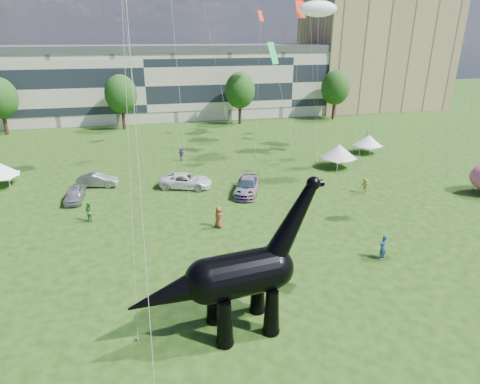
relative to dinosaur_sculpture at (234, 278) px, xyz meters
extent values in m
plane|color=#16330C|center=(4.47, -0.72, -3.22)|extent=(220.00, 220.00, 0.00)
cube|color=beige|center=(-3.53, 61.28, 2.78)|extent=(78.00, 11.00, 12.00)
cube|color=tan|center=(44.47, 64.28, 7.78)|extent=(28.00, 18.00, 22.00)
cylinder|color=#382314|center=(-25.53, 52.28, -1.62)|extent=(0.56, 0.56, 3.20)
cylinder|color=#382314|center=(-7.53, 52.28, -1.62)|extent=(0.56, 0.56, 3.20)
ellipsoid|color=#14380F|center=(-7.53, 52.28, 3.10)|extent=(5.20, 5.20, 6.24)
cylinder|color=#382314|center=(12.47, 52.28, -1.62)|extent=(0.56, 0.56, 3.20)
ellipsoid|color=#14380F|center=(12.47, 52.28, 3.10)|extent=(5.20, 5.20, 6.24)
cylinder|color=#382314|center=(30.47, 52.28, -1.62)|extent=(0.56, 0.56, 3.20)
ellipsoid|color=#14380F|center=(30.47, 52.28, 3.10)|extent=(5.20, 5.20, 6.24)
cone|color=black|center=(-0.71, -1.05, -1.93)|extent=(1.00, 1.00, 2.59)
sphere|color=black|center=(-0.71, -1.05, -3.07)|extent=(0.95, 0.95, 0.95)
cone|color=black|center=(-0.95, 0.84, -1.93)|extent=(1.00, 1.00, 2.59)
sphere|color=black|center=(-0.95, 0.84, -3.07)|extent=(0.95, 0.95, 0.95)
cone|color=black|center=(1.86, -0.72, -1.93)|extent=(1.00, 1.00, 2.59)
sphere|color=black|center=(1.86, -0.72, -3.07)|extent=(0.95, 0.95, 0.95)
cone|color=black|center=(1.62, 1.17, -1.93)|extent=(1.00, 1.00, 2.59)
sphere|color=black|center=(1.62, 1.17, -3.07)|extent=(0.95, 0.95, 0.95)
cylinder|color=black|center=(0.37, 0.05, 0.15)|extent=(3.90, 2.77, 2.33)
sphere|color=black|center=(-1.43, -0.18, 0.15)|extent=(2.33, 2.33, 2.33)
sphere|color=black|center=(2.17, 0.28, 0.15)|extent=(2.25, 2.25, 2.25)
cone|color=black|center=(3.22, 0.41, 2.65)|extent=(3.39, 1.70, 4.58)
sphere|color=black|center=(4.26, 0.54, 4.63)|extent=(0.73, 0.73, 0.73)
cylinder|color=black|center=(4.52, 0.58, 4.59)|extent=(0.65, 0.45, 0.38)
cone|color=black|center=(-3.20, -0.41, -0.14)|extent=(4.76, 2.38, 2.54)
imported|color=silver|center=(-11.02, 20.99, -2.55)|extent=(1.69, 4.01, 1.36)
imported|color=slate|center=(-9.24, 24.62, -2.55)|extent=(4.33, 2.27, 1.36)
imported|color=white|center=(-0.31, 22.18, -2.48)|extent=(5.88, 4.11, 1.49)
imported|color=#595960|center=(5.50, 19.15, -2.44)|extent=(3.94, 5.82, 1.56)
cube|color=silver|center=(18.17, 24.97, -2.06)|extent=(3.98, 3.98, 0.13)
cone|color=silver|center=(18.17, 24.97, -1.21)|extent=(5.05, 5.05, 1.59)
cylinder|color=#999999|center=(17.20, 23.11, -2.64)|extent=(0.06, 0.06, 1.17)
cylinder|color=#999999|center=(20.03, 23.99, -2.64)|extent=(0.06, 0.06, 1.17)
cylinder|color=#999999|center=(16.31, 25.94, -2.64)|extent=(0.06, 0.06, 1.17)
cylinder|color=#999999|center=(19.14, 26.83, -2.64)|extent=(0.06, 0.06, 1.17)
cube|color=white|center=(24.83, 29.79, -2.20)|extent=(3.67, 3.67, 0.11)
cone|color=white|center=(24.83, 29.79, -1.46)|extent=(4.65, 4.65, 1.39)
cylinder|color=#999999|center=(24.16, 28.07, -2.71)|extent=(0.06, 0.06, 1.02)
cylinder|color=#999999|center=(26.55, 29.12, -2.71)|extent=(0.06, 0.06, 1.02)
cylinder|color=#999999|center=(23.12, 30.45, -2.71)|extent=(0.06, 0.06, 1.02)
cylinder|color=#999999|center=(25.50, 31.50, -2.71)|extent=(0.06, 0.06, 1.02)
cylinder|color=#999999|center=(-17.87, 25.42, -2.66)|extent=(0.06, 0.06, 1.13)
cylinder|color=#999999|center=(-17.67, 28.29, -2.66)|extent=(0.06, 0.06, 1.13)
imported|color=#38628C|center=(28.30, 35.99, -2.44)|extent=(0.68, 0.61, 1.56)
imported|color=olive|center=(17.02, 16.51, -2.44)|extent=(1.16, 0.94, 1.56)
imported|color=#70387E|center=(0.15, 31.91, -2.43)|extent=(0.97, 0.88, 1.59)
imported|color=navy|center=(11.77, 4.75, -2.29)|extent=(0.82, 0.73, 1.87)
imported|color=#398836|center=(-9.09, 16.01, -2.35)|extent=(1.07, 1.06, 1.74)
imported|color=#974525|center=(1.39, 12.30, -2.30)|extent=(0.99, 1.07, 1.84)
plane|color=red|center=(18.27, 40.12, 14.90)|extent=(2.35, 1.59, 2.26)
plane|color=green|center=(11.34, 30.28, 9.62)|extent=(2.27, 2.50, 2.43)
ellipsoid|color=white|center=(17.61, 32.49, 14.55)|extent=(4.82, 4.94, 1.86)
plane|color=#137FCD|center=(20.90, 29.38, 6.50)|extent=(1.47, 2.11, 1.96)
plane|color=red|center=(12.26, 39.05, 13.96)|extent=(1.28, 1.23, 1.32)
camera|label=1|loc=(-3.66, -17.15, 11.66)|focal=30.00mm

